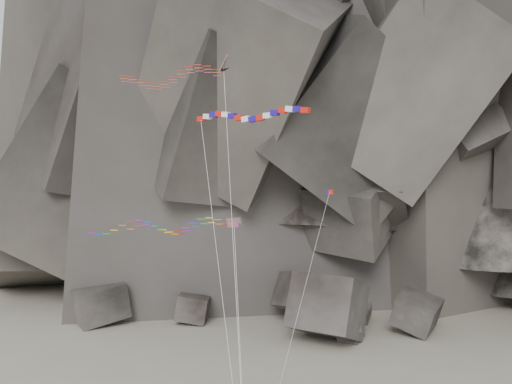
% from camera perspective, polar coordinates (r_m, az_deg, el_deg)
% --- Properties ---
extents(headland, '(110.00, 70.00, 84.00)m').
position_cam_1_polar(headland, '(114.46, 6.28, 12.27)').
color(headland, '#554D45').
rests_on(headland, ground).
extents(boulder_field, '(73.80, 18.42, 9.52)m').
position_cam_1_polar(boulder_field, '(77.67, 7.87, -12.00)').
color(boulder_field, '#47423F').
rests_on(boulder_field, ground).
extents(delta_kite, '(12.94, 11.74, 29.30)m').
position_cam_1_polar(delta_kite, '(46.27, -8.99, 11.32)').
color(delta_kite, red).
rests_on(delta_kite, ground).
extents(banner_kite, '(9.63, 12.76, 24.92)m').
position_cam_1_polar(banner_kite, '(43.94, -0.66, 7.50)').
color(banner_kite, red).
rests_on(banner_kite, ground).
extents(parafoil_kite, '(15.70, 11.61, 16.51)m').
position_cam_1_polar(parafoil_kite, '(46.47, -9.94, -3.40)').
color(parafoil_kite, '#D0960B').
rests_on(parafoil_kite, ground).
extents(pennant_kite, '(4.28, 13.11, 18.64)m').
position_cam_1_polar(pennant_kite, '(43.13, 5.85, -5.75)').
color(pennant_kite, red).
rests_on(pennant_kite, ground).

